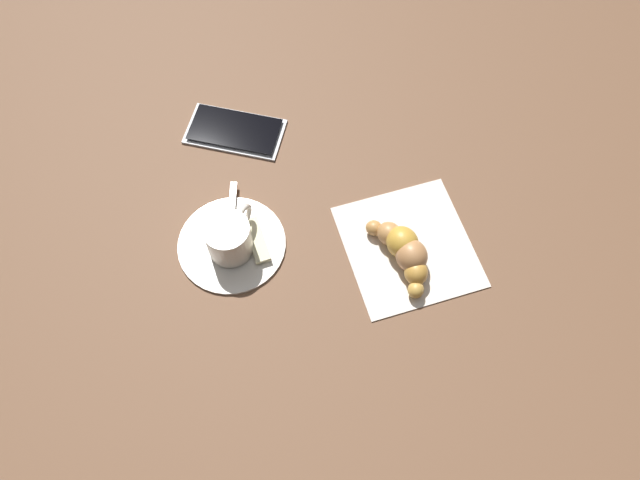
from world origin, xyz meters
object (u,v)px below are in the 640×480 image
(espresso_cup, at_px, (229,239))
(teaspoon, at_px, (229,236))
(croissant, at_px, (405,251))
(cell_phone, at_px, (235,131))
(sugar_packet, at_px, (257,240))
(napkin, at_px, (408,246))
(saucer, at_px, (232,244))

(espresso_cup, bearing_deg, teaspoon, 98.78)
(croissant, bearing_deg, espresso_cup, 169.60)
(cell_phone, bearing_deg, espresso_cup, -95.09)
(espresso_cup, xyz_separation_m, sugar_packet, (0.03, 0.01, -0.02))
(teaspoon, bearing_deg, croissant, -14.47)
(sugar_packet, bearing_deg, napkin, -110.31)
(napkin, bearing_deg, sugar_packet, 170.85)
(espresso_cup, relative_size, croissant, 0.64)
(espresso_cup, bearing_deg, napkin, -6.20)
(sugar_packet, distance_m, croissant, 0.20)
(saucer, xyz_separation_m, sugar_packet, (0.03, -0.00, 0.01))
(croissant, bearing_deg, cell_phone, 130.99)
(espresso_cup, relative_size, napkin, 0.46)
(saucer, xyz_separation_m, napkin, (0.24, -0.04, -0.00))
(saucer, xyz_separation_m, teaspoon, (-0.00, 0.01, 0.01))
(espresso_cup, relative_size, teaspoon, 0.62)
(saucer, relative_size, croissant, 1.18)
(sugar_packet, bearing_deg, croissant, -115.31)
(croissant, bearing_deg, napkin, 55.61)
(espresso_cup, height_order, cell_phone, espresso_cup)
(saucer, bearing_deg, croissant, -12.66)
(croissant, relative_size, cell_phone, 0.77)
(saucer, relative_size, teaspoon, 1.13)
(espresso_cup, height_order, teaspoon, espresso_cup)
(teaspoon, distance_m, sugar_packet, 0.04)
(cell_phone, bearing_deg, saucer, -95.51)
(saucer, relative_size, sugar_packet, 2.15)
(sugar_packet, bearing_deg, teaspoon, 62.75)
(napkin, xyz_separation_m, croissant, (-0.01, -0.02, 0.02))
(saucer, bearing_deg, sugar_packet, -4.07)
(teaspoon, xyz_separation_m, napkin, (0.24, -0.04, -0.01))
(espresso_cup, xyz_separation_m, teaspoon, (-0.00, 0.02, -0.02))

